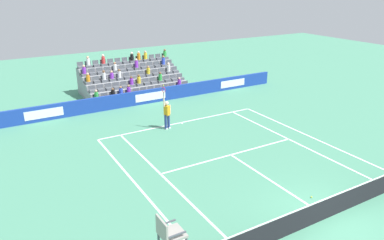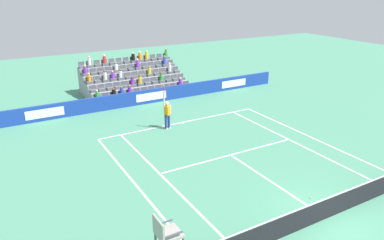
{
  "view_description": "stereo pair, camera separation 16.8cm",
  "coord_description": "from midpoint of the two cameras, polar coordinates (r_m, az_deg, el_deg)",
  "views": [
    {
      "loc": [
        10.64,
        7.76,
        8.6
      ],
      "look_at": [
        0.61,
        -9.43,
        1.1
      ],
      "focal_mm": 34.55,
      "sensor_mm": 36.0,
      "label": 1
    },
    {
      "loc": [
        10.49,
        7.84,
        8.6
      ],
      "look_at": [
        0.61,
        -9.43,
        1.1
      ],
      "focal_mm": 34.55,
      "sensor_mm": 36.0,
      "label": 2
    }
  ],
  "objects": [
    {
      "name": "ground_plane",
      "position": [
        15.7,
        19.94,
        -13.98
      ],
      "size": [
        80.0,
        80.0,
        0.0
      ],
      "primitive_type": "plane",
      "color": "#47896B"
    },
    {
      "name": "line_singles_sideline_right",
      "position": [
        21.87,
        15.28,
        -3.27
      ],
      "size": [
        0.1,
        11.89,
        0.01
      ],
      "primitive_type": "cube",
      "color": "white",
      "rests_on": "ground"
    },
    {
      "name": "sponsor_barrier",
      "position": [
        27.89,
        -6.66,
        3.68
      ],
      "size": [
        22.71,
        0.22,
        1.05
      ],
      "color": "#193899",
      "rests_on": "ground"
    },
    {
      "name": "stadium_stand",
      "position": [
        30.99,
        -9.39,
        5.86
      ],
      "size": [
        8.06,
        4.75,
        3.05
      ],
      "color": "gray",
      "rests_on": "ground"
    },
    {
      "name": "line_doubles_sideline_left",
      "position": [
        16.99,
        -8.72,
        -10.01
      ],
      "size": [
        0.1,
        11.89,
        0.01
      ],
      "primitive_type": "cube",
      "color": "white",
      "rests_on": "ground"
    },
    {
      "name": "loose_tennis_ball",
      "position": [
        16.72,
        17.68,
        -11.26
      ],
      "size": [
        0.07,
        0.07,
        0.07
      ],
      "primitive_type": "sphere",
      "color": "#D1E533",
      "rests_on": "ground"
    },
    {
      "name": "line_service",
      "position": [
        19.68,
        5.78,
        -5.36
      ],
      "size": [
        8.23,
        0.1,
        0.01
      ],
      "primitive_type": "cube",
      "color": "white",
      "rests_on": "ground"
    },
    {
      "name": "line_singles_sideline_left",
      "position": [
        17.45,
        -4.5,
        -8.93
      ],
      "size": [
        0.1,
        11.89,
        0.01
      ],
      "primitive_type": "cube",
      "color": "white",
      "rests_on": "ground"
    },
    {
      "name": "line_doubles_sideline_right",
      "position": [
        22.81,
        17.73,
        -2.52
      ],
      "size": [
        0.1,
        11.89,
        0.01
      ],
      "primitive_type": "cube",
      "color": "white",
      "rests_on": "ground"
    },
    {
      "name": "line_centre_mark",
      "position": [
        23.86,
        -1.79,
        -0.47
      ],
      "size": [
        0.1,
        0.2,
        0.01
      ],
      "primitive_type": "cube",
      "color": "white",
      "rests_on": "ground"
    },
    {
      "name": "line_baseline",
      "position": [
        23.94,
        -1.9,
        -0.4
      ],
      "size": [
        10.97,
        0.1,
        0.01
      ],
      "primitive_type": "cube",
      "color": "white",
      "rests_on": "ground"
    },
    {
      "name": "line_centre_service",
      "position": [
        17.51,
        11.97,
        -9.25
      ],
      "size": [
        0.1,
        6.4,
        0.01
      ],
      "primitive_type": "cube",
      "color": "white",
      "rests_on": "ground"
    },
    {
      "name": "tennis_player",
      "position": [
        22.68,
        -4.11,
        1.0
      ],
      "size": [
        0.54,
        0.41,
        2.85
      ],
      "color": "navy",
      "rests_on": "ground"
    },
    {
      "name": "tennis_net",
      "position": [
        15.43,
        20.17,
        -12.47
      ],
      "size": [
        11.97,
        0.1,
        1.07
      ],
      "color": "#33383D",
      "rests_on": "ground"
    }
  ]
}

